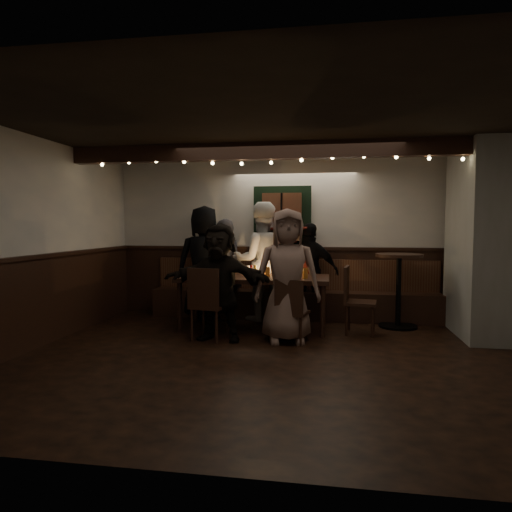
% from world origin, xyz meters
% --- Properties ---
extents(room, '(6.02, 5.01, 2.62)m').
position_xyz_m(room, '(1.07, 1.42, 1.07)').
color(room, black).
rests_on(room, ground).
extents(dining_table, '(2.16, 0.92, 0.93)m').
position_xyz_m(dining_table, '(-0.51, 1.40, 0.70)').
color(dining_table, black).
rests_on(dining_table, ground).
extents(chair_near_left, '(0.51, 0.51, 0.96)m').
position_xyz_m(chair_near_left, '(-0.99, 0.60, 0.54)').
color(chair_near_left, black).
rests_on(chair_near_left, ground).
extents(chair_near_right, '(0.45, 0.45, 0.83)m').
position_xyz_m(chair_near_right, '(0.10, 0.65, 0.47)').
color(chair_near_right, black).
rests_on(chair_near_right, ground).
extents(chair_end, '(0.48, 0.48, 0.94)m').
position_xyz_m(chair_end, '(0.92, 1.34, 0.53)').
color(chair_end, black).
rests_on(chair_end, ground).
extents(high_top, '(0.68, 0.68, 1.09)m').
position_xyz_m(high_top, '(1.59, 1.83, 0.69)').
color(high_top, black).
rests_on(high_top, ground).
extents(person_a, '(1.02, 0.83, 1.82)m').
position_xyz_m(person_a, '(-1.42, 2.03, 0.91)').
color(person_a, black).
rests_on(person_a, ground).
extents(person_b, '(0.69, 0.59, 1.61)m').
position_xyz_m(person_b, '(-1.09, 2.02, 0.80)').
color(person_b, '#2D2C31').
rests_on(person_b, ground).
extents(person_c, '(1.07, 0.94, 1.87)m').
position_xyz_m(person_c, '(-0.49, 2.05, 0.94)').
color(person_c, silver).
rests_on(person_c, ground).
extents(person_d, '(1.21, 0.89, 1.67)m').
position_xyz_m(person_d, '(-0.07, 2.15, 0.83)').
color(person_d, maroon).
rests_on(person_d, ground).
extents(person_e, '(0.97, 0.58, 1.54)m').
position_xyz_m(person_e, '(0.28, 2.16, 0.77)').
color(person_e, black).
rests_on(person_e, ground).
extents(person_f, '(1.48, 0.62, 1.54)m').
position_xyz_m(person_f, '(-0.84, 0.68, 0.77)').
color(person_f, black).
rests_on(person_f, ground).
extents(person_g, '(0.93, 0.69, 1.72)m').
position_xyz_m(person_g, '(0.04, 0.72, 0.86)').
color(person_g, '#7E6054').
rests_on(person_g, ground).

